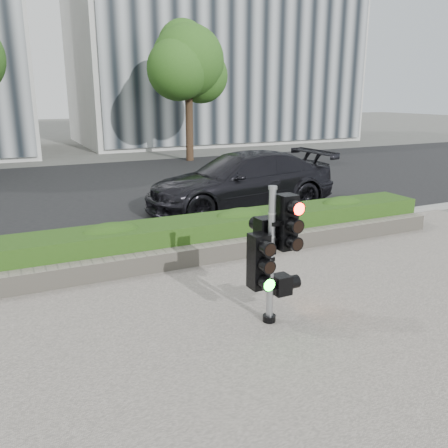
# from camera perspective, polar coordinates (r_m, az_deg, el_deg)

# --- Properties ---
(ground) EXTENTS (120.00, 120.00, 0.00)m
(ground) POSITION_cam_1_polar(r_m,az_deg,el_deg) (7.38, 0.59, -9.87)
(ground) COLOR #51514C
(ground) RESTS_ON ground
(sidewalk) EXTENTS (16.00, 11.00, 0.03)m
(sidewalk) POSITION_cam_1_polar(r_m,az_deg,el_deg) (5.54, 12.76, -19.51)
(sidewalk) COLOR #9E9389
(sidewalk) RESTS_ON ground
(road) EXTENTS (60.00, 13.00, 0.02)m
(road) POSITION_cam_1_polar(r_m,az_deg,el_deg) (16.56, -14.88, 3.95)
(road) COLOR black
(road) RESTS_ON ground
(curb) EXTENTS (60.00, 0.25, 0.12)m
(curb) POSITION_cam_1_polar(r_m,az_deg,el_deg) (10.09, -7.33, -2.57)
(curb) COLOR gray
(curb) RESTS_ON ground
(stone_wall) EXTENTS (12.00, 0.32, 0.34)m
(stone_wall) POSITION_cam_1_polar(r_m,az_deg,el_deg) (8.92, -4.81, -3.97)
(stone_wall) COLOR gray
(stone_wall) RESTS_ON sidewalk
(hedge) EXTENTS (12.00, 1.00, 0.68)m
(hedge) POSITION_cam_1_polar(r_m,az_deg,el_deg) (9.45, -6.24, -1.80)
(hedge) COLOR #417524
(hedge) RESTS_ON sidewalk
(building_right) EXTENTS (18.00, 10.00, 12.00)m
(building_right) POSITION_cam_1_polar(r_m,az_deg,el_deg) (34.10, -1.43, 20.20)
(building_right) COLOR #B7B7B2
(building_right) RESTS_ON ground
(tree_right) EXTENTS (4.10, 3.58, 6.53)m
(tree_right) POSITION_cam_1_polar(r_m,az_deg,el_deg) (23.17, -4.42, 18.66)
(tree_right) COLOR black
(tree_right) RESTS_ON ground
(traffic_signal) EXTENTS (0.68, 0.50, 1.95)m
(traffic_signal) POSITION_cam_1_polar(r_m,az_deg,el_deg) (6.52, 5.75, -2.92)
(traffic_signal) COLOR black
(traffic_signal) RESTS_ON sidewalk
(car_dark) EXTENTS (5.53, 2.46, 1.58)m
(car_dark) POSITION_cam_1_polar(r_m,az_deg,el_deg) (13.20, 2.06, 5.17)
(car_dark) COLOR black
(car_dark) RESTS_ON road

